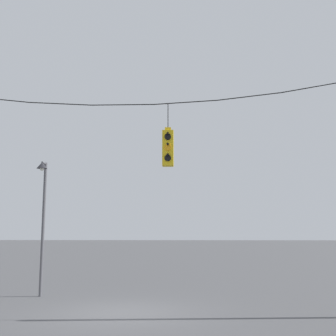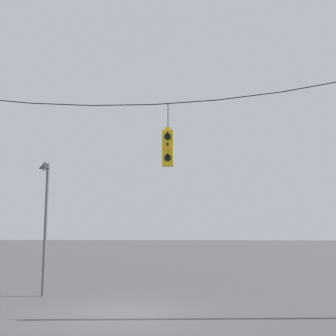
% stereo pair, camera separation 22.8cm
% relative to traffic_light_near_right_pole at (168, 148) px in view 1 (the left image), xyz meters
% --- Properties ---
extents(ground_plane, '(200.00, 200.00, 0.00)m').
position_rel_traffic_light_near_right_pole_xyz_m(ground_plane, '(-1.43, 0.45, -4.95)').
color(ground_plane, '#4C4C4F').
extents(span_wire, '(13.83, 0.03, 0.70)m').
position_rel_traffic_light_near_right_pole_xyz_m(span_wire, '(-1.43, 0.01, 1.60)').
color(span_wire, black).
extents(traffic_light_near_right_pole, '(0.34, 0.46, 1.96)m').
position_rel_traffic_light_near_right_pole_xyz_m(traffic_light_near_right_pole, '(0.00, 0.00, 0.00)').
color(traffic_light_near_right_pole, yellow).
extents(street_lamp, '(0.40, 0.70, 5.08)m').
position_rel_traffic_light_near_right_pole_xyz_m(street_lamp, '(-4.93, 3.32, -1.50)').
color(street_lamp, '#515156').
rests_on(street_lamp, ground_plane).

